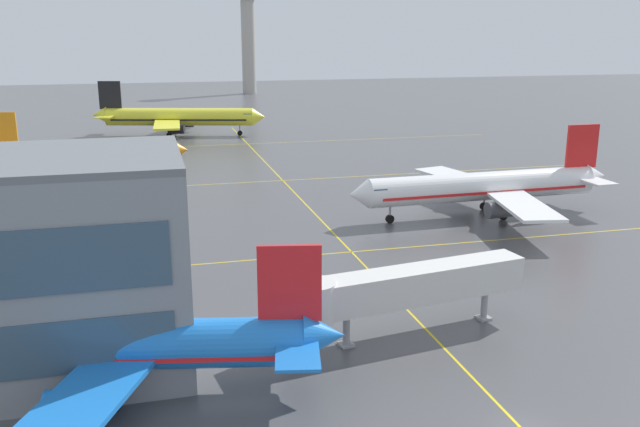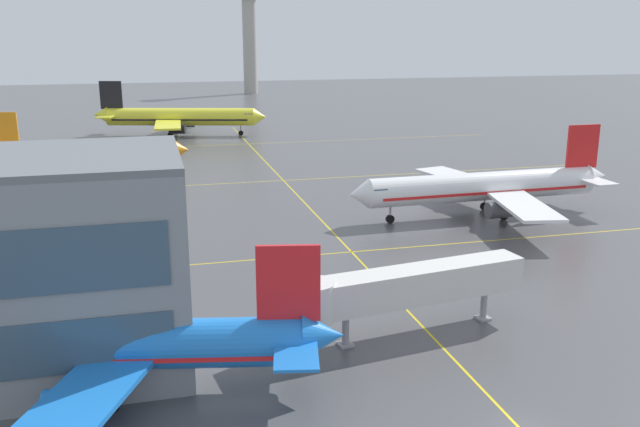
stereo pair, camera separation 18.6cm
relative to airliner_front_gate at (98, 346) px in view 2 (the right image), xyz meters
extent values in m
cylinder|color=blue|center=(-0.45, 0.09, 0.06)|extent=(27.78, 8.77, 3.29)
cone|color=blue|center=(14.46, -2.96, 0.41)|extent=(3.34, 3.61, 3.12)
cube|color=red|center=(12.26, -2.51, 4.13)|extent=(4.13, 1.14, 5.19)
cube|color=blue|center=(13.20, -0.05, 0.41)|extent=(3.61, 4.96, 0.21)
cube|color=blue|center=(12.16, -5.14, 0.41)|extent=(3.61, 4.96, 0.21)
cube|color=blue|center=(1.87, 7.12, -0.46)|extent=(4.60, 13.01, 0.35)
cube|color=blue|center=(-1.08, -7.28, -0.46)|extent=(9.31, 13.69, 0.35)
cylinder|color=blue|center=(0.28, 4.53, -1.58)|extent=(3.25, 2.37, 1.82)
cylinder|color=blue|center=(-1.53, -4.28, -1.58)|extent=(3.25, 2.37, 1.82)
cube|color=red|center=(-0.45, 0.09, -0.35)|extent=(25.61, 8.36, 0.31)
cylinder|color=#99999E|center=(1.69, 1.95, -2.06)|extent=(0.24, 0.24, 1.43)
cylinder|color=black|center=(1.69, 1.95, -3.01)|extent=(1.01, 0.57, 0.95)
cylinder|color=#99999E|center=(0.79, -2.46, -2.06)|extent=(0.24, 0.24, 1.43)
cylinder|color=black|center=(0.79, -2.46, -3.01)|extent=(1.01, 0.57, 0.95)
cylinder|color=white|center=(45.53, 34.95, 0.49)|extent=(31.09, 4.37, 3.68)
cone|color=white|center=(28.76, 34.58, 0.49)|extent=(2.60, 3.66, 3.61)
cone|color=white|center=(62.58, 35.33, 0.88)|extent=(3.18, 3.57, 3.50)
cube|color=red|center=(60.06, 35.27, 5.05)|extent=(4.66, 0.45, 5.82)
cube|color=white|center=(60.48, 38.19, 0.88)|extent=(3.21, 5.11, 0.23)
cube|color=white|center=(60.61, 32.38, 0.88)|extent=(3.21, 5.11, 0.23)
cube|color=white|center=(46.31, 43.21, -0.09)|extent=(8.24, 15.31, 0.39)
cube|color=white|center=(46.68, 26.73, -0.09)|extent=(7.66, 15.22, 0.39)
cylinder|color=#4C4C51|center=(45.22, 39.99, -1.35)|extent=(3.34, 2.11, 2.04)
cylinder|color=#4C4C51|center=(45.44, 29.91, -1.35)|extent=(3.34, 2.11, 2.04)
cube|color=#385166|center=(30.99, 34.63, 1.02)|extent=(1.82, 3.43, 0.68)
cube|color=red|center=(45.53, 34.95, 0.03)|extent=(28.61, 4.35, 0.35)
cylinder|color=#99999E|center=(32.93, 34.67, -1.89)|extent=(0.27, 0.27, 1.60)
cylinder|color=black|center=(32.93, 34.67, -2.95)|extent=(1.08, 0.46, 1.07)
cylinder|color=#99999E|center=(47.41, 37.51, -1.89)|extent=(0.27, 0.27, 1.60)
cylinder|color=black|center=(47.41, 37.51, -2.95)|extent=(1.08, 0.46, 1.07)
cylinder|color=#99999E|center=(47.52, 32.47, -1.89)|extent=(0.27, 0.27, 1.60)
cylinder|color=black|center=(47.52, 32.47, -2.95)|extent=(1.08, 0.46, 1.07)
cylinder|color=orange|center=(-5.67, 76.96, 0.16)|extent=(28.65, 7.13, 3.38)
cone|color=orange|center=(9.58, 74.92, 0.16)|extent=(2.73, 3.59, 3.31)
cube|color=orange|center=(-18.89, 78.73, 4.34)|extent=(4.27, 0.88, 5.33)
cube|color=orange|center=(-18.97, 81.44, 0.52)|extent=(3.43, 4.96, 0.21)
cube|color=orange|center=(-7.55, 69.59, -0.37)|extent=(5.63, 13.65, 0.36)
cube|color=orange|center=(-5.55, 84.57, -0.37)|extent=(8.84, 14.11, 0.36)
cylinder|color=#333338|center=(-6.11, 72.36, -1.53)|extent=(3.24, 2.25, 1.87)
cylinder|color=#333338|center=(-4.88, 81.52, -1.53)|extent=(3.24, 2.25, 1.87)
cube|color=#385166|center=(7.55, 75.19, 0.65)|extent=(2.00, 3.29, 0.62)
cube|color=orange|center=(-5.67, 76.96, -0.26)|extent=(26.40, 6.86, 0.32)
cylinder|color=#99999E|center=(5.79, 75.43, -2.02)|extent=(0.25, 0.25, 1.47)
cylinder|color=black|center=(5.79, 75.43, -3.00)|extent=(1.02, 0.53, 0.98)
cylinder|color=#99999E|center=(-7.74, 74.91, -2.02)|extent=(0.25, 0.25, 1.47)
cylinder|color=black|center=(-7.74, 74.91, -3.00)|extent=(1.02, 0.53, 0.98)
cylinder|color=#99999E|center=(-7.12, 79.49, -2.02)|extent=(0.25, 0.25, 1.47)
cylinder|color=black|center=(-7.12, 79.49, -3.00)|extent=(1.02, 0.53, 0.98)
cylinder|color=yellow|center=(11.76, 116.80, 0.82)|extent=(33.54, 12.43, 3.99)
cone|color=yellow|center=(29.34, 112.17, 0.82)|extent=(3.64, 4.48, 3.91)
cone|color=yellow|center=(-6.13, 121.51, 1.24)|extent=(4.22, 4.53, 3.79)
cube|color=black|center=(-3.48, 120.81, 5.76)|extent=(4.97, 1.65, 6.31)
cube|color=yellow|center=(-4.80, 117.90, 1.24)|extent=(4.64, 6.14, 0.25)
cube|color=yellow|center=(-3.19, 124.00, 1.24)|extent=(4.64, 6.14, 0.25)
cube|color=yellow|center=(8.47, 108.43, 0.19)|extent=(6.22, 16.01, 0.42)
cube|color=yellow|center=(13.02, 125.71, 0.19)|extent=(11.98, 16.54, 0.42)
cylinder|color=black|center=(10.57, 111.46, -1.17)|extent=(4.02, 3.04, 2.21)
cylinder|color=black|center=(13.35, 122.03, -1.17)|extent=(4.02, 3.04, 2.21)
cube|color=#385166|center=(27.00, 112.79, 1.40)|extent=(2.76, 4.03, 0.74)
cube|color=black|center=(11.76, 116.80, 0.32)|extent=(30.95, 11.78, 0.38)
cylinder|color=#99999E|center=(24.97, 113.32, -1.75)|extent=(0.29, 0.29, 1.73)
cylinder|color=black|center=(24.97, 113.32, -2.91)|extent=(1.24, 0.75, 1.16)
cylinder|color=#99999E|center=(9.03, 114.69, -1.75)|extent=(0.29, 0.29, 1.73)
cylinder|color=black|center=(9.03, 114.69, -2.91)|extent=(1.24, 0.75, 1.16)
cylinder|color=#99999E|center=(10.42, 119.98, -1.75)|extent=(0.29, 0.29, 1.73)
cylinder|color=black|center=(10.42, 119.98, -2.91)|extent=(1.24, 0.75, 1.16)
cube|color=yellow|center=(24.88, 24.79, -3.48)|extent=(110.19, 0.20, 0.01)
cube|color=yellow|center=(24.88, 62.83, -3.48)|extent=(110.19, 0.20, 0.01)
cube|color=yellow|center=(24.88, 100.88, -3.48)|extent=(110.19, 0.20, 0.01)
cube|color=yellow|center=(24.88, 43.81, -3.48)|extent=(0.20, 167.40, 0.01)
cube|color=silver|center=(24.06, 3.87, 0.61)|extent=(18.41, 5.44, 2.70)
cylinder|color=silver|center=(15.06, 2.48, 0.61)|extent=(3.38, 3.38, 2.97)
cube|color=#47474C|center=(13.78, 2.28, 0.61)|extent=(2.03, 3.18, 2.97)
cylinder|color=#99999E|center=(17.76, 2.90, -1.44)|extent=(0.56, 0.56, 4.10)
cube|color=#99999E|center=(17.76, 2.90, -3.39)|extent=(1.25, 1.25, 0.20)
cylinder|color=#99999E|center=(30.36, 4.84, -1.44)|extent=(0.56, 0.56, 4.10)
cube|color=#99999E|center=(30.36, 4.84, -3.39)|extent=(1.25, 1.25, 0.20)
cylinder|color=#ADA89E|center=(43.82, 221.29, 14.40)|extent=(5.20, 5.20, 35.76)
camera|label=1|loc=(3.87, -43.00, 19.91)|focal=38.25mm
camera|label=2|loc=(4.05, -43.05, 19.91)|focal=38.25mm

